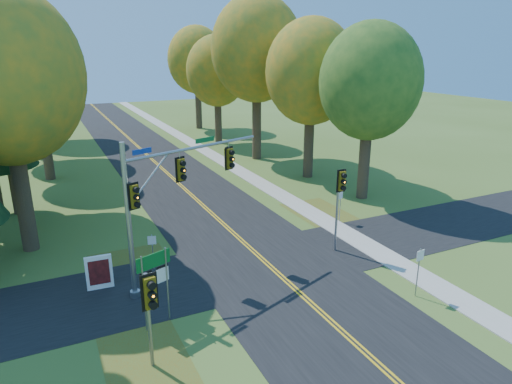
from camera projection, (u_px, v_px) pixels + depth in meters
name	position (u px, v px, depth m)	size (l,w,h in m)	color
ground	(284.00, 280.00, 22.41)	(160.00, 160.00, 0.00)	#465E21
road_main	(284.00, 279.00, 22.40)	(8.00, 160.00, 0.02)	black
road_cross	(266.00, 263.00, 24.12)	(60.00, 6.00, 0.02)	black
centerline_left	(283.00, 280.00, 22.36)	(0.10, 160.00, 0.01)	gold
centerline_right	(286.00, 279.00, 22.44)	(0.10, 160.00, 0.01)	gold
sidewalk_east	(384.00, 255.00, 24.95)	(1.60, 160.00, 0.06)	#9E998E
leaf_patch_w_near	(134.00, 272.00, 23.17)	(4.00, 6.00, 0.00)	brown
leaf_patch_e	(330.00, 218.00, 30.36)	(3.50, 8.00, 0.00)	brown
leaf_patch_w_far	(145.00, 358.00, 16.75)	(3.00, 5.00, 0.00)	brown
tree_w_a	(5.00, 76.00, 23.02)	(8.00, 8.00, 14.15)	#38281C
tree_e_a	(370.00, 82.00, 32.11)	(7.20, 7.20, 12.73)	#38281C
tree_e_b	(311.00, 72.00, 37.60)	(7.60, 7.60, 13.33)	#38281C
tree_w_c	(38.00, 85.00, 37.11)	(6.80, 6.80, 11.91)	#38281C
tree_e_c	(257.00, 50.00, 43.59)	(8.80, 8.80, 15.79)	#38281C
tree_w_d	(27.00, 59.00, 43.80)	(8.20, 8.20, 14.56)	#38281C
tree_e_d	(217.00, 71.00, 51.96)	(7.00, 7.00, 12.32)	#38281C
tree_w_e	(38.00, 54.00, 53.57)	(8.40, 8.40, 14.97)	#38281C
tree_e_e	(197.00, 60.00, 61.37)	(7.80, 7.80, 13.74)	#38281C
traffic_mast	(165.00, 192.00, 20.78)	(7.46, 3.16, 7.19)	gray
east_signal_pole	(340.00, 190.00, 24.37)	(0.55, 0.64, 4.76)	#93959C
ped_signal_pole	(150.00, 299.00, 15.34)	(0.60, 0.69, 3.78)	gray
route_sign_cluster	(155.00, 274.00, 18.09)	(1.46, 0.56, 3.29)	gray
info_kiosk	(99.00, 273.00, 21.33)	(1.22, 0.25, 1.68)	white
reg_sign_e_north	(340.00, 201.00, 29.34)	(0.38, 0.18, 2.11)	gray
reg_sign_e_south	(419.00, 264.00, 20.43)	(0.46, 0.09, 2.38)	gray
reg_sign_w	(152.00, 247.00, 22.49)	(0.40, 0.14, 2.15)	gray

